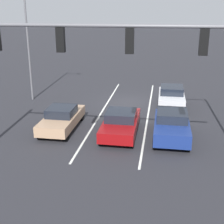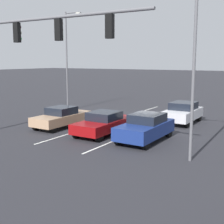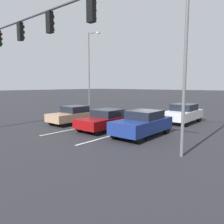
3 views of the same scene
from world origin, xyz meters
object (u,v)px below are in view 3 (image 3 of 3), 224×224
object	(u,v)px
car_tan_rightlane_front	(75,115)
car_navy_leftlane_front	(143,123)
car_maroon_midlane_front	(108,119)
traffic_signal_gantry	(15,45)
street_lamp_right_shoulder	(90,68)
street_lamp_left_shoulder	(181,39)
car_silver_leftlane_second	(183,113)

from	to	relation	value
car_tan_rightlane_front	car_navy_leftlane_front	bearing A→B (deg)	176.97
car_maroon_midlane_front	traffic_signal_gantry	bearing A→B (deg)	64.65
street_lamp_right_shoulder	car_navy_leftlane_front	bearing A→B (deg)	149.94
car_maroon_midlane_front	street_lamp_right_shoulder	size ratio (longest dim) A/B	0.53
car_tan_rightlane_front	street_lamp_right_shoulder	distance (m)	8.49
street_lamp_left_shoulder	car_navy_leftlane_front	bearing A→B (deg)	-34.95
street_lamp_left_shoulder	car_silver_leftlane_second	bearing A→B (deg)	-69.82
traffic_signal_gantry	street_lamp_right_shoulder	size ratio (longest dim) A/B	1.41
car_maroon_midlane_front	car_navy_leftlane_front	distance (m)	2.93
street_lamp_right_shoulder	street_lamp_left_shoulder	world-z (taller)	street_lamp_right_shoulder
car_tan_rightlane_front	street_lamp_left_shoulder	size ratio (longest dim) A/B	0.52
street_lamp_right_shoulder	street_lamp_left_shoulder	size ratio (longest dim) A/B	1.02
car_tan_rightlane_front	street_lamp_right_shoulder	bearing A→B (deg)	-54.23
car_tan_rightlane_front	street_lamp_right_shoulder	size ratio (longest dim) A/B	0.51
car_navy_leftlane_front	car_silver_leftlane_second	distance (m)	6.08
car_maroon_midlane_front	street_lamp_right_shoulder	xyz separation A→B (m)	(7.94, -6.16, 4.30)
car_maroon_midlane_front	traffic_signal_gantry	xyz separation A→B (m)	(2.43, 5.13, 4.59)
car_navy_leftlane_front	traffic_signal_gantry	world-z (taller)	traffic_signal_gantry
street_lamp_left_shoulder	car_tan_rightlane_front	bearing A→B (deg)	-14.62
car_silver_leftlane_second	street_lamp_left_shoulder	world-z (taller)	street_lamp_left_shoulder
street_lamp_left_shoulder	traffic_signal_gantry	bearing A→B (deg)	18.30
car_navy_leftlane_front	car_silver_leftlane_second	xyz separation A→B (m)	(-0.09, -6.08, 0.02)
car_navy_leftlane_front	car_silver_leftlane_second	size ratio (longest dim) A/B	1.06
street_lamp_left_shoulder	car_maroon_midlane_front	bearing A→B (deg)	-20.96
car_navy_leftlane_front	street_lamp_right_shoulder	size ratio (longest dim) A/B	0.48
car_navy_leftlane_front	street_lamp_right_shoulder	world-z (taller)	street_lamp_right_shoulder
car_navy_leftlane_front	traffic_signal_gantry	xyz separation A→B (m)	(5.35, 4.99, 4.51)
traffic_signal_gantry	street_lamp_right_shoulder	distance (m)	12.56
car_navy_leftlane_front	car_maroon_midlane_front	bearing A→B (deg)	-2.60
car_tan_rightlane_front	car_navy_leftlane_front	distance (m)	6.60
car_silver_leftlane_second	street_lamp_left_shoulder	size ratio (longest dim) A/B	0.47
car_silver_leftlane_second	traffic_signal_gantry	distance (m)	13.13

